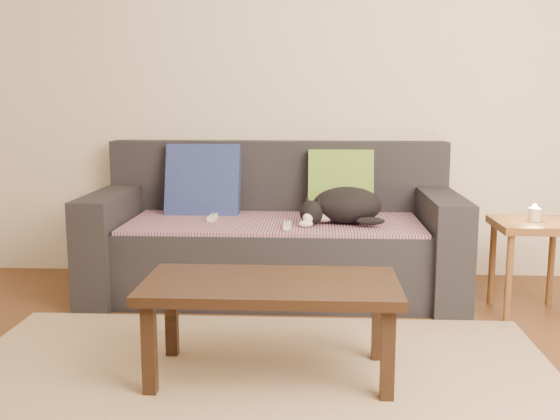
{
  "coord_description": "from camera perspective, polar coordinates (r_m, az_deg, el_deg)",
  "views": [
    {
      "loc": [
        0.24,
        -2.2,
        1.12
      ],
      "look_at": [
        0.05,
        1.2,
        0.55
      ],
      "focal_mm": 42.0,
      "sensor_mm": 36.0,
      "label": 1
    }
  ],
  "objects": [
    {
      "name": "rug",
      "position": [
        2.61,
        -2.48,
        -15.76
      ],
      "size": [
        2.5,
        1.8,
        0.01
      ],
      "primitive_type": "cube",
      "color": "tan",
      "rests_on": "ground"
    },
    {
      "name": "cat",
      "position": [
        3.67,
        5.6,
        0.35
      ],
      "size": [
        0.51,
        0.38,
        0.21
      ],
      "rotation": [
        0.0,
        0.0,
        -0.27
      ],
      "color": "black",
      "rests_on": "throw_blanket"
    },
    {
      "name": "cushion_navy",
      "position": [
        4.03,
        -6.69,
        2.46
      ],
      "size": [
        0.45,
        0.24,
        0.46
      ],
      "primitive_type": "cube",
      "rotation": [
        -0.29,
        0.0,
        0.0
      ],
      "color": "#121F50",
      "rests_on": "throw_blanket"
    },
    {
      "name": "sofa",
      "position": [
        3.86,
        -0.43,
        -2.61
      ],
      "size": [
        2.1,
        0.94,
        0.87
      ],
      "color": "#232328",
      "rests_on": "ground"
    },
    {
      "name": "back_wall",
      "position": [
        4.21,
        -0.07,
        11.96
      ],
      "size": [
        4.5,
        0.04,
        2.6
      ],
      "primitive_type": "cube",
      "color": "beige",
      "rests_on": "ground"
    },
    {
      "name": "throw_blanket",
      "position": [
        3.75,
        -0.52,
        -1.1
      ],
      "size": [
        1.66,
        0.74,
        0.02
      ],
      "primitive_type": "cube",
      "color": "#3D2545",
      "rests_on": "sofa"
    },
    {
      "name": "ground",
      "position": [
        2.48,
        -2.84,
        -17.36
      ],
      "size": [
        4.5,
        4.5,
        0.0
      ],
      "primitive_type": "plane",
      "color": "brown",
      "rests_on": "ground"
    },
    {
      "name": "wii_remote_a",
      "position": [
        3.78,
        -5.91,
        -0.68
      ],
      "size": [
        0.04,
        0.15,
        0.03
      ],
      "primitive_type": "cube",
      "rotation": [
        0.0,
        0.0,
        1.54
      ],
      "color": "white",
      "rests_on": "throw_blanket"
    },
    {
      "name": "cushion_green",
      "position": [
        3.97,
        5.3,
        2.38
      ],
      "size": [
        0.39,
        0.17,
        0.4
      ],
      "primitive_type": "cube",
      "rotation": [
        -0.2,
        0.0,
        0.0
      ],
      "color": "#0B4631",
      "rests_on": "throw_blanket"
    },
    {
      "name": "coffee_table",
      "position": [
        2.64,
        -0.81,
        -7.27
      ],
      "size": [
        1.02,
        0.51,
        0.41
      ],
      "color": "black",
      "rests_on": "rug"
    },
    {
      "name": "wii_remote_b",
      "position": [
        3.53,
        0.62,
        -1.37
      ],
      "size": [
        0.04,
        0.15,
        0.03
      ],
      "primitive_type": "cube",
      "rotation": [
        0.0,
        0.0,
        1.57
      ],
      "color": "white",
      "rests_on": "throw_blanket"
    },
    {
      "name": "candle",
      "position": [
        3.65,
        21.29,
        -0.35
      ],
      "size": [
        0.06,
        0.06,
        0.09
      ],
      "color": "beige",
      "rests_on": "side_table"
    },
    {
      "name": "side_table",
      "position": [
        3.67,
        21.17,
        -2.27
      ],
      "size": [
        0.4,
        0.4,
        0.5
      ],
      "color": "brown",
      "rests_on": "ground"
    }
  ]
}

